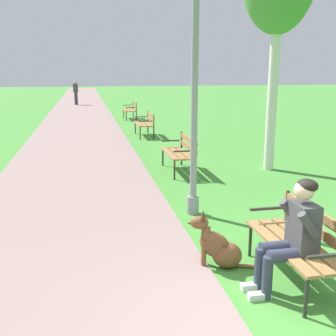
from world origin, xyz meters
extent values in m
cube|color=gray|center=(-2.00, 24.00, 0.02)|extent=(3.34, 60.00, 0.04)
cube|color=olive|center=(0.32, 0.95, 0.45)|extent=(0.14, 1.50, 0.04)
cube|color=olive|center=(0.49, 0.95, 0.45)|extent=(0.14, 1.50, 0.04)
cube|color=olive|center=(0.67, 0.95, 0.45)|extent=(0.14, 1.50, 0.04)
cube|color=olive|center=(0.77, 0.95, 0.59)|extent=(0.04, 1.50, 0.11)
cube|color=olive|center=(0.77, 0.95, 0.77)|extent=(0.04, 1.50, 0.11)
cylinder|color=#2D2B28|center=(0.29, 1.64, 0.23)|extent=(0.04, 0.04, 0.45)
cylinder|color=#2D2B28|center=(0.77, 1.64, 0.43)|extent=(0.04, 0.04, 0.85)
cube|color=#2D2B28|center=(0.49, 1.64, 0.63)|extent=(0.45, 0.04, 0.03)
cylinder|color=#2D2B28|center=(0.29, 0.26, 0.23)|extent=(0.04, 0.04, 0.45)
cube|color=#2D2B28|center=(0.49, 0.26, 0.63)|extent=(0.45, 0.04, 0.03)
cube|color=olive|center=(0.17, 6.21, 0.45)|extent=(0.14, 1.50, 0.04)
cube|color=olive|center=(0.34, 6.21, 0.45)|extent=(0.14, 1.50, 0.04)
cube|color=olive|center=(0.52, 6.21, 0.45)|extent=(0.14, 1.50, 0.04)
cube|color=olive|center=(0.62, 6.21, 0.59)|extent=(0.04, 1.50, 0.11)
cube|color=olive|center=(0.62, 6.21, 0.77)|extent=(0.04, 1.50, 0.11)
cylinder|color=#2D2B28|center=(0.14, 6.90, 0.23)|extent=(0.04, 0.04, 0.45)
cylinder|color=#2D2B28|center=(0.62, 6.90, 0.43)|extent=(0.04, 0.04, 0.85)
cube|color=#2D2B28|center=(0.34, 6.90, 0.63)|extent=(0.45, 0.04, 0.03)
cylinder|color=#2D2B28|center=(0.14, 5.52, 0.23)|extent=(0.04, 0.04, 0.45)
cylinder|color=#2D2B28|center=(0.62, 5.52, 0.43)|extent=(0.04, 0.04, 0.85)
cube|color=#2D2B28|center=(0.34, 5.52, 0.63)|extent=(0.45, 0.04, 0.03)
cube|color=olive|center=(0.14, 11.70, 0.45)|extent=(0.14, 1.50, 0.04)
cube|color=olive|center=(0.32, 11.70, 0.45)|extent=(0.14, 1.50, 0.04)
cube|color=olive|center=(0.49, 11.70, 0.45)|extent=(0.14, 1.50, 0.04)
cube|color=olive|center=(0.60, 11.70, 0.59)|extent=(0.04, 1.50, 0.11)
cube|color=olive|center=(0.60, 11.70, 0.77)|extent=(0.04, 1.50, 0.11)
cylinder|color=#2D2B28|center=(0.12, 12.39, 0.23)|extent=(0.04, 0.04, 0.45)
cylinder|color=#2D2B28|center=(0.60, 12.39, 0.43)|extent=(0.04, 0.04, 0.85)
cube|color=#2D2B28|center=(0.32, 12.39, 0.63)|extent=(0.45, 0.04, 0.03)
cylinder|color=#2D2B28|center=(0.12, 11.01, 0.23)|extent=(0.04, 0.04, 0.45)
cylinder|color=#2D2B28|center=(0.60, 11.01, 0.43)|extent=(0.04, 0.04, 0.85)
cube|color=#2D2B28|center=(0.32, 11.01, 0.63)|extent=(0.45, 0.04, 0.03)
cube|color=olive|center=(0.21, 17.11, 0.45)|extent=(0.14, 1.50, 0.04)
cube|color=olive|center=(0.38, 17.11, 0.45)|extent=(0.14, 1.50, 0.04)
cube|color=olive|center=(0.56, 17.11, 0.45)|extent=(0.14, 1.50, 0.04)
cube|color=olive|center=(0.66, 17.11, 0.59)|extent=(0.04, 1.50, 0.11)
cube|color=olive|center=(0.66, 17.11, 0.77)|extent=(0.04, 1.50, 0.11)
cylinder|color=#2D2B28|center=(0.18, 17.80, 0.23)|extent=(0.04, 0.04, 0.45)
cylinder|color=#2D2B28|center=(0.66, 17.80, 0.43)|extent=(0.04, 0.04, 0.85)
cube|color=#2D2B28|center=(0.38, 17.80, 0.63)|extent=(0.45, 0.04, 0.03)
cylinder|color=#2D2B28|center=(0.18, 16.42, 0.23)|extent=(0.04, 0.04, 0.45)
cylinder|color=#2D2B28|center=(0.66, 16.42, 0.43)|extent=(0.04, 0.04, 0.85)
cube|color=#2D2B28|center=(0.38, 16.42, 0.63)|extent=(0.45, 0.04, 0.03)
cylinder|color=#33384C|center=(0.28, 0.85, 0.47)|extent=(0.42, 0.14, 0.14)
cylinder|color=#33384C|center=(0.07, 0.85, 0.24)|extent=(0.11, 0.11, 0.47)
cube|color=silver|center=(-0.01, 0.85, 0.04)|extent=(0.24, 0.09, 0.07)
cylinder|color=#33384C|center=(0.28, 0.65, 0.47)|extent=(0.42, 0.14, 0.14)
cylinder|color=#33384C|center=(0.07, 0.65, 0.24)|extent=(0.11, 0.11, 0.47)
cube|color=silver|center=(-0.01, 0.65, 0.04)|extent=(0.24, 0.09, 0.07)
cube|color=#3F3F42|center=(0.49, 0.75, 0.73)|extent=(0.22, 0.36, 0.52)
cylinder|color=#3F3F42|center=(0.43, 0.95, 0.83)|extent=(0.25, 0.09, 0.30)
cylinder|color=#3F3F42|center=(0.43, 0.55, 0.83)|extent=(0.25, 0.09, 0.30)
sphere|color=beige|center=(0.47, 0.75, 1.13)|extent=(0.21, 0.21, 0.21)
ellipsoid|color=black|center=(0.50, 0.75, 1.18)|extent=(0.22, 0.23, 0.14)
ellipsoid|color=brown|center=(-0.10, 1.40, 0.16)|extent=(0.43, 0.38, 0.32)
ellipsoid|color=brown|center=(-0.24, 1.45, 0.29)|extent=(0.54, 0.36, 0.48)
ellipsoid|color=#4C2D19|center=(-0.20, 1.43, 0.32)|extent=(0.40, 0.29, 0.27)
cylinder|color=brown|center=(-0.35, 1.54, 0.19)|extent=(0.06, 0.06, 0.38)
cylinder|color=brown|center=(-0.39, 1.43, 0.19)|extent=(0.06, 0.06, 0.38)
cylinder|color=brown|center=(-0.35, 1.48, 0.43)|extent=(0.16, 0.19, 0.19)
ellipsoid|color=brown|center=(-0.43, 1.50, 0.56)|extent=(0.25, 0.20, 0.16)
cone|color=#4C2D19|center=(-0.52, 1.53, 0.55)|extent=(0.12, 0.12, 0.09)
cone|color=#4C2D19|center=(-0.37, 1.53, 0.66)|extent=(0.06, 0.06, 0.09)
cone|color=#4C2D19|center=(-0.40, 1.45, 0.66)|extent=(0.06, 0.06, 0.09)
cylinder|color=brown|center=(0.09, 1.34, 0.03)|extent=(0.28, 0.13, 0.04)
cylinder|color=gray|center=(-0.02, 3.35, 0.15)|extent=(0.20, 0.20, 0.30)
cylinder|color=gray|center=(-0.02, 3.35, 1.96)|extent=(0.11, 0.11, 3.93)
cylinder|color=silver|center=(2.58, 6.04, 1.82)|extent=(0.23, 0.23, 3.65)
cylinder|color=#383842|center=(-2.29, 26.05, 0.44)|extent=(0.22, 0.22, 0.88)
cube|color=#3F3F42|center=(-2.29, 26.05, 1.16)|extent=(0.32, 0.20, 0.56)
sphere|color=tan|center=(-2.29, 26.05, 1.55)|extent=(0.20, 0.20, 0.20)
camera|label=1|loc=(-1.70, -2.94, 2.33)|focal=43.77mm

